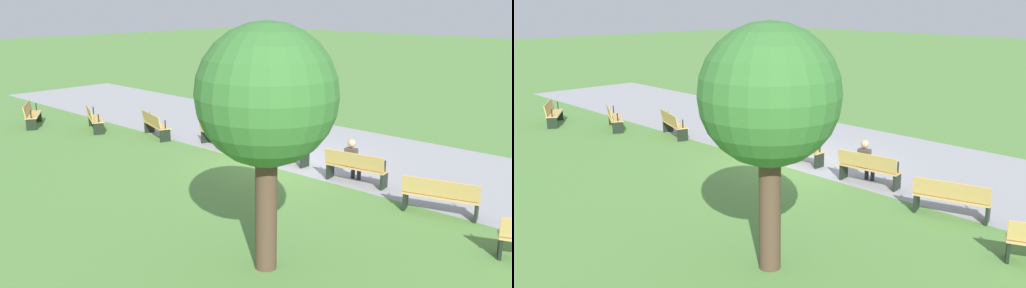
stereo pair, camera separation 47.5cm
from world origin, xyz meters
The scene contains 12 objects.
ground_plane centered at (0.00, 0.00, 0.00)m, with size 120.00×120.00×0.00m, color #54843D.
path_paving centered at (0.00, 2.27, 0.00)m, with size 36.48×5.83×0.01m, color #939399.
bench_0 centered at (-10.35, -3.02, 0.47)m, with size 1.69×1.30×0.89m.
bench_1 centered at (-7.95, -1.75, 0.47)m, with size 1.74×1.12×0.89m.
bench_2 centered at (-5.39, -0.82, 0.47)m, with size 1.76×0.92×0.89m.
bench_3 centered at (-2.72, -0.26, 0.47)m, with size 1.74×0.70×0.89m.
bench_4 centered at (0.00, -0.07, 0.47)m, with size 1.70×0.47×0.89m.
bench_5 centered at (2.72, -0.26, 0.47)m, with size 1.74×0.70×0.89m.
bench_6 centered at (5.39, -0.82, 0.47)m, with size 1.76×0.92×0.89m.
person_seated centered at (2.53, -0.14, 0.64)m, with size 0.38×0.55×1.20m.
tree_1 centered at (4.26, -5.43, 3.17)m, with size 2.50×2.50×4.47m.
lamp_post centered at (-1.36, 0.11, 2.64)m, with size 0.32×0.32×3.75m.
Camera 2 is at (10.97, -12.03, 4.81)m, focal length 39.24 mm.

